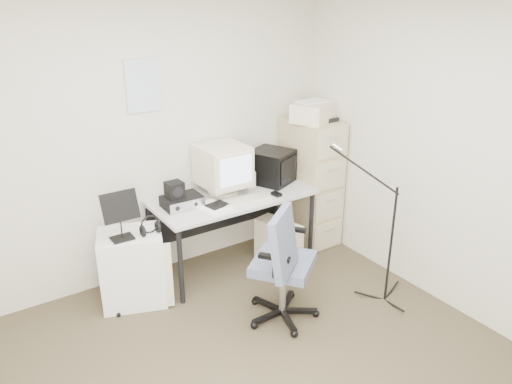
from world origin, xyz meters
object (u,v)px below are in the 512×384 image
filing_cabinet (311,182)px  desk (234,231)px  office_chair (283,262)px  side_cart (133,267)px

filing_cabinet → desk: 0.99m
filing_cabinet → desk: (-0.95, -0.03, -0.29)m
office_chair → side_cart: office_chair is taller
office_chair → side_cart: (-0.91, 0.89, -0.20)m
filing_cabinet → desk: bearing=-178.2°
desk → side_cart: (-1.02, -0.04, -0.05)m
filing_cabinet → office_chair: (-1.06, -0.96, -0.14)m
filing_cabinet → office_chair: 1.44m
office_chair → side_cart: 1.29m
office_chair → desk: bearing=46.0°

